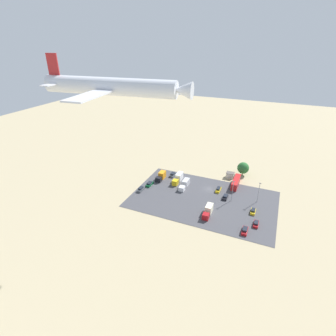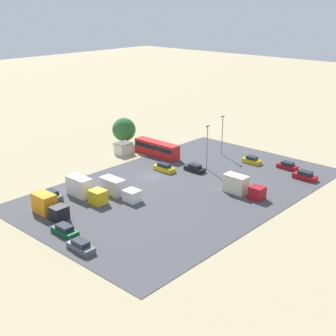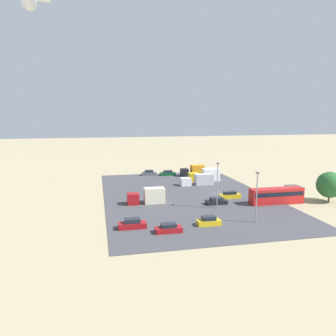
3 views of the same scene
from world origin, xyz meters
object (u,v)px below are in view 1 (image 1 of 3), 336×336
(bus, at_px, (236,182))
(parked_car_2, at_px, (173,175))
(parked_truck_2, at_px, (161,176))
(shed_building, at_px, (230,175))
(parked_car_3, at_px, (256,224))
(parked_car_7, at_px, (245,230))
(parked_truck_0, at_px, (185,184))
(parked_truck_3, at_px, (178,178))
(parked_car_6, at_px, (253,211))
(parked_car_5, at_px, (141,189))
(parked_car_0, at_px, (150,184))
(parked_car_1, at_px, (218,189))
(parked_truck_1, at_px, (208,211))
(parked_car_4, at_px, (225,197))
(airplane, at_px, (115,87))

(bus, xyz_separation_m, parked_car_2, (30.11, 2.96, -1.11))
(parked_truck_2, bearing_deg, shed_building, -153.79)
(parked_car_3, distance_m, parked_car_7, 6.33)
(parked_truck_0, relative_size, parked_truck_3, 0.99)
(shed_building, relative_size, parked_truck_2, 0.53)
(parked_truck_3, bearing_deg, parked_car_6, 161.92)
(parked_car_2, distance_m, parked_car_5, 19.93)
(shed_building, height_order, parked_car_5, shed_building)
(parked_car_0, distance_m, parked_truck_3, 13.86)
(parked_car_1, relative_size, parked_truck_1, 0.60)
(shed_building, xyz_separation_m, parked_car_4, (-1.90, 19.39, -0.63))
(parked_car_0, relative_size, parked_car_2, 1.05)
(parked_car_3, distance_m, airplane, 67.44)
(parked_car_5, relative_size, parked_car_7, 0.98)
(shed_building, xyz_separation_m, parked_car_5, (33.87, 28.09, -0.58))
(parked_car_0, distance_m, parked_car_4, 34.50)
(parked_car_1, bearing_deg, parked_car_7, -57.48)
(parked_car_3, distance_m, parked_truck_1, 17.77)
(bus, height_order, parked_car_6, bus)
(parked_car_6, xyz_separation_m, parked_truck_3, (35.81, -11.69, 0.95))
(parked_car_4, relative_size, parked_truck_2, 0.62)
(bus, relative_size, parked_car_5, 2.57)
(bus, distance_m, parked_car_4, 12.86)
(parked_car_1, bearing_deg, parked_car_0, -165.62)
(parked_car_1, height_order, parked_car_6, parked_car_1)
(parked_truck_1, xyz_separation_m, parked_truck_2, (28.30, -18.43, 0.00))
(parked_car_4, bearing_deg, parked_truck_2, -8.16)
(parked_car_4, xyz_separation_m, airplane, (23.68, 39.50, 49.40))
(parked_car_7, height_order, parked_truck_3, parked_truck_3)
(parked_car_1, relative_size, parked_truck_2, 0.67)
(parked_truck_0, bearing_deg, parked_truck_3, -37.86)
(parked_car_6, distance_m, parked_truck_2, 45.33)
(parked_truck_3, bearing_deg, parked_car_0, 39.50)
(shed_building, height_order, parked_car_6, shed_building)
(shed_building, bearing_deg, airplane, 69.70)
(parked_car_3, bearing_deg, bus, 114.80)
(shed_building, height_order, parked_car_2, shed_building)
(shed_building, xyz_separation_m, parked_car_7, (-12.83, 38.24, -0.55))
(shed_building, relative_size, parked_car_0, 0.81)
(parked_car_4, height_order, parked_car_7, parked_car_7)
(parked_car_6, height_order, parked_truck_1, parked_truck_1)
(parked_car_4, bearing_deg, parked_car_0, 5.03)
(parked_car_3, distance_m, parked_car_5, 50.06)
(parked_car_5, relative_size, airplane, 0.12)
(airplane, bearing_deg, parked_truck_1, 135.71)
(shed_building, distance_m, parked_truck_1, 33.28)
(parked_car_7, distance_m, parked_truck_1, 15.46)
(bus, height_order, parked_car_1, bus)
(bus, relative_size, parked_truck_0, 1.31)
(parked_car_2, distance_m, parked_car_4, 29.68)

